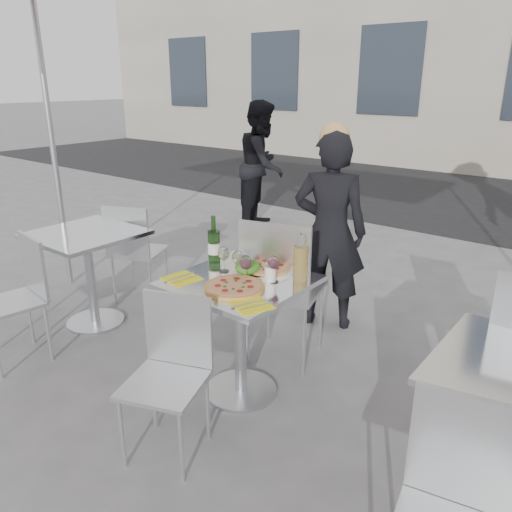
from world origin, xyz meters
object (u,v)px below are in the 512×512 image
Objects in this scene: wineglass_red_a at (246,263)px; side_chair_rnear at (461,508)px; pedestrian_a at (262,165)px; side_chair_lfar at (133,246)px; wineglass_white_a at (224,254)px; wineglass_red_b at (273,264)px; wineglass_white_b at (238,258)px; side_chair_lnear at (21,289)px; wine_bottle at (214,244)px; chair_near at (171,362)px; salad_plate at (248,268)px; carafe at (300,264)px; side_table_left at (88,259)px; napkin_right at (252,305)px; chair_far at (280,281)px; napkin_left at (181,278)px; sugar_shaker at (270,272)px; woman_diner at (330,232)px; main_table at (240,313)px; pizza_near at (235,287)px; pizza_far at (268,268)px.

side_chair_rnear is at bearing -23.55° from wineglass_red_a.
side_chair_lfar is at bearing 171.59° from pedestrian_a.
wineglass_red_b is at bearing 8.58° from wineglass_white_a.
wineglass_white_b is 0.22m from wineglass_red_b.
wineglass_red_a is (1.48, 0.57, 0.36)m from side_chair_lnear.
wineglass_white_b is at bearing 31.66° from side_chair_lnear.
wineglass_red_b is at bearing 35.78° from wineglass_red_a.
wine_bottle is (1.87, -2.91, 0.07)m from pedestrian_a.
chair_near is 3.70× the size of salad_plate.
carafe is at bearing 46.84° from chair_near.
napkin_right is at bearing -7.23° from side_table_left.
wineglass_white_b is (0.27, -0.09, -0.00)m from wine_bottle.
chair_far is 0.47m from wineglass_white_b.
pedestrian_a is (-0.68, 3.04, 0.25)m from side_table_left.
chair_far is at bearing 45.83° from wine_bottle.
napkin_left is 0.54m from napkin_right.
wineglass_red_a is (-0.11, -0.09, 0.06)m from sugar_shaker.
carafe is 1.84× the size of wineglass_white_b.
side_chair_rnear is 4.21× the size of napkin_left.
woman_diner is 5.07× the size of wine_bottle.
side_chair_rnear is 1.66m from wineglass_white_b.
wineglass_red_a is at bearing 139.08° from side_chair_lfar.
side_table_left is 1.70m from wineglass_red_b.
pedestrian_a is (-2.16, 2.61, 0.19)m from chair_far.
wineglass_white_a is 0.77× the size of napkin_left.
chair_far reaches higher than chair_near.
salad_plate reaches higher than side_table_left.
main_table is 1.00× the size of side_table_left.
carafe reaches higher than main_table.
sugar_shaker is at bearing 79.70° from woman_diner.
salad_plate reaches higher than napkin_right.
woman_diner is at bearing 120.17° from side_chair_rnear.
pizza_near is 3.07× the size of sugar_shaker.
pedestrian_a reaches higher than napkin_right.
side_table_left is (-1.50, 0.00, 0.00)m from main_table.
pedestrian_a is (-2.10, 1.90, 0.05)m from woman_diner.
side_chair_rnear is 2.64× the size of pizza_near.
pedestrian_a reaches higher than wineglass_red_b.
wineglass_red_b is 0.53m from napkin_left.
main_table is 1.54m from side_chair_lnear.
main_table is 0.47× the size of pedestrian_a.
napkin_right is (0.10, -0.31, -0.11)m from wineglass_red_b.
wineglass_white_a is 0.33m from wineglass_red_b.
wineglass_white_b is (-1.49, 0.65, 0.35)m from side_chair_rnear.
wineglass_white_a and wineglass_white_b have the same top height.
side_chair_lnear is 1.74m from sugar_shaker.
side_table_left is at bearing 0.23° from chair_far.
side_table_left is at bearing -172.03° from pizza_far.
side_chair_lnear is 4.11× the size of napkin_left.
sugar_shaker is at bearing 56.80° from chair_near.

